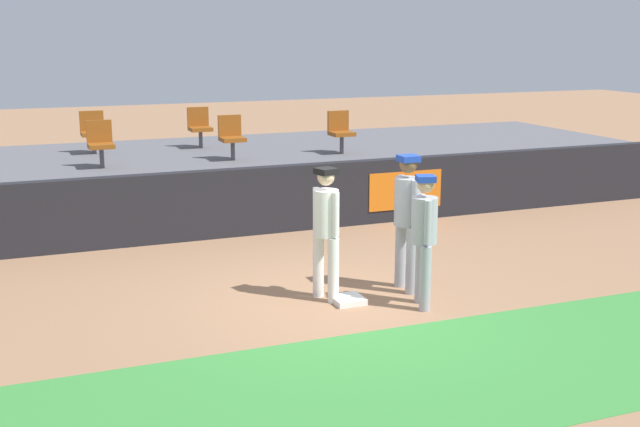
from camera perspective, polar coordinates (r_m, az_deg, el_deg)
ground_plane at (r=10.64m, az=1.27°, el=-6.40°), size 60.00×60.00×0.00m
grass_foreground_strip at (r=8.56m, az=7.89°, el=-11.45°), size 18.00×2.80×0.01m
first_base at (r=10.64m, az=2.00°, el=-6.17°), size 0.40×0.40×0.08m
player_fielder_home at (r=10.51m, az=0.41°, el=-0.78°), size 0.42×0.58×1.78m
player_runner_visitor at (r=10.93m, az=6.23°, el=0.03°), size 0.36×0.53×1.89m
player_coach_visitor at (r=10.31m, az=7.44°, el=-1.29°), size 0.42×0.47×1.74m
field_wall at (r=14.07m, az=-4.92°, el=0.88°), size 18.00×0.26×1.19m
bleacher_platform at (r=16.51m, az=-7.56°, el=2.48°), size 18.00×4.80×1.11m
seat_back_center at (r=16.98m, az=-8.59°, el=6.24°), size 0.45×0.44×0.84m
seat_front_center at (r=15.29m, az=-6.33°, el=5.58°), size 0.44×0.44×0.84m
seat_back_left at (r=16.63m, az=-15.89°, el=5.76°), size 0.47×0.44×0.84m
seat_front_left at (r=14.84m, az=-15.39°, el=4.98°), size 0.45×0.44×0.84m
seat_front_right at (r=16.02m, az=1.46°, el=5.99°), size 0.44×0.44×0.84m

